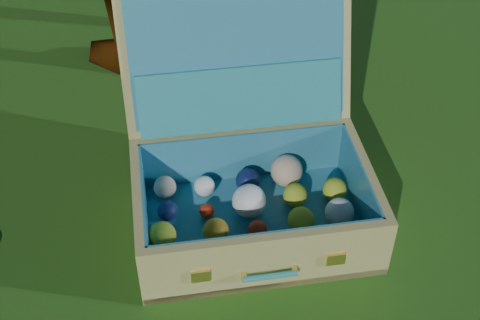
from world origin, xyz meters
name	(u,v)px	position (x,y,z in m)	size (l,w,h in m)	color
ground	(180,228)	(0.00, 0.00, 0.00)	(60.00, 60.00, 0.00)	#215114
suitcase	(249,160)	(0.18, 0.00, 0.14)	(0.64, 0.62, 0.48)	tan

